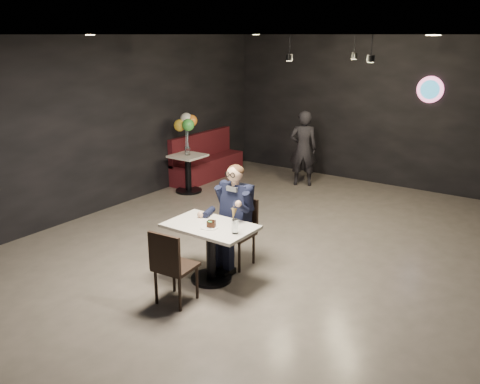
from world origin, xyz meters
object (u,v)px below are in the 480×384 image
Objects in this scene: sundae_glass at (235,226)px; booth_bench at (208,156)px; chair_far at (236,233)px; chair_near at (176,265)px; main_table at (211,253)px; seated_man at (236,215)px; balloon_vase at (188,151)px; side_table at (188,173)px; passerby at (303,148)px.

sundae_glass is 0.09× the size of booth_bench.
chair_far is 1.20m from chair_near.
booth_bench is (-3.02, 3.75, 0.11)m from main_table.
balloon_vase is (-2.72, 2.20, 0.11)m from seated_man.
sundae_glass is 5.12m from booth_bench.
sundae_glass is at bearing -41.82° from balloon_vase.
main_table is 1.20× the size of chair_far.
main_table is at bearing -45.33° from side_table.
seated_man is at bearing 76.95° from passerby.
balloon_vase is (-2.72, 2.75, 0.45)m from main_table.
main_table is at bearing -90.00° from chair_far.
booth_bench reaches higher than chair_near.
chair_far reaches higher than balloon_vase.
main_table is 4.81m from booth_bench.
seated_man is (0.00, 0.55, 0.34)m from main_table.
chair_near is 5.24× the size of sundae_glass.
chair_far is (0.00, 0.55, 0.09)m from main_table.
main_table is 0.56m from chair_far.
balloon_vase is (0.00, 0.00, 0.45)m from side_table.
passerby is (-1.50, 4.52, -0.06)m from sundae_glass.
side_table is 0.48× the size of passerby.
passerby is at bearing 105.60° from seated_man.
chair_near is at bearing -51.38° from side_table.
balloon_vase reaches higher than main_table.
seated_man reaches higher than side_table.
booth_bench is 2.61× the size of side_table.
seated_man is at bearing 90.00° from main_table.
main_table is 0.65m from seated_man.
seated_man is at bearing -38.98° from balloon_vase.
passerby is (-1.09, 3.92, 0.31)m from chair_far.
chair_far is 1.23× the size of side_table.
main_table is at bearing 173.31° from sundae_glass.
sundae_glass is at bearing 50.87° from chair_near.
booth_bench is at bearing 106.70° from side_table.
sundae_glass is at bearing -55.64° from seated_man.
passerby is (1.92, 0.72, 0.28)m from booth_bench.
booth_bench is at bearing 132.06° from sundae_glass.
chair_far is 0.47× the size of booth_bench.
chair_near is 0.82m from sundae_glass.
seated_man is at bearing 84.96° from chair_near.
chair_near is at bearing -55.57° from booth_bench.
booth_bench reaches higher than chair_far.
balloon_vase is at bearing 18.01° from passerby.
chair_near is at bearing -90.00° from chair_far.
booth_bench is (-3.43, 3.80, -0.35)m from sundae_glass.
passerby is at bearing 105.60° from chair_far.
seated_man reaches higher than sundae_glass.
booth_bench is at bearing -8.14° from passerby.
main_table is 1.47× the size of side_table.
main_table is 0.66m from chair_near.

